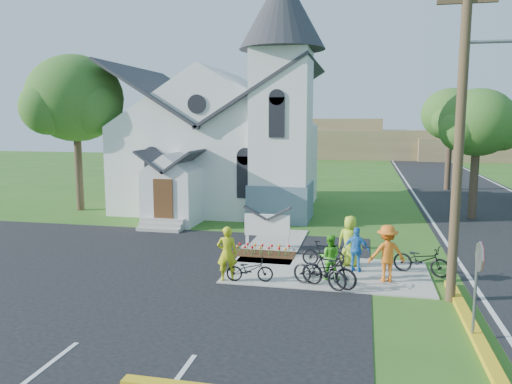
% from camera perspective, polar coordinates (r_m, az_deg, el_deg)
% --- Properties ---
extents(ground, '(120.00, 120.00, 0.00)m').
position_cam_1_polar(ground, '(17.75, 3.13, -9.37)').
color(ground, '#2C5F1B').
rests_on(ground, ground).
extents(parking_lot, '(20.00, 16.00, 0.02)m').
position_cam_1_polar(parking_lot, '(18.40, -20.33, -9.22)').
color(parking_lot, black).
rests_on(parking_lot, ground).
extents(road, '(8.00, 90.00, 0.02)m').
position_cam_1_polar(road, '(32.99, 24.98, -1.91)').
color(road, black).
rests_on(road, ground).
extents(sidewalk, '(7.00, 4.00, 0.05)m').
position_cam_1_polar(sidewalk, '(18.06, 8.15, -9.06)').
color(sidewalk, '#A4A094').
rests_on(sidewalk, ground).
extents(church, '(12.35, 12.00, 13.00)m').
position_cam_1_polar(church, '(30.32, -3.31, 7.97)').
color(church, white).
rests_on(church, ground).
extents(church_sign, '(2.20, 0.40, 1.70)m').
position_cam_1_polar(church_sign, '(20.74, 1.29, -3.85)').
color(church_sign, '#A4A094').
rests_on(church_sign, ground).
extents(flower_bed, '(2.60, 1.10, 0.07)m').
position_cam_1_polar(flower_bed, '(20.12, 0.78, -7.14)').
color(flower_bed, '#39220F').
rests_on(flower_bed, ground).
extents(utility_pole, '(3.45, 0.28, 10.00)m').
position_cam_1_polar(utility_pole, '(15.45, 22.57, 7.76)').
color(utility_pole, '#463323').
rests_on(utility_pole, ground).
extents(stop_sign, '(0.11, 0.76, 2.48)m').
position_cam_1_polar(stop_sign, '(13.31, 24.06, -8.11)').
color(stop_sign, gray).
rests_on(stop_sign, ground).
extents(tree_lot_corner, '(5.60, 5.60, 9.15)m').
position_cam_1_polar(tree_lot_corner, '(31.52, -19.95, 9.98)').
color(tree_lot_corner, '#3B2A20').
rests_on(tree_lot_corner, ground).
extents(tree_road_near, '(4.00, 4.00, 7.05)m').
position_cam_1_polar(tree_road_near, '(29.30, 23.98, 7.20)').
color(tree_road_near, '#3B2A20').
rests_on(tree_road_near, ground).
extents(tree_road_mid, '(4.40, 4.40, 7.80)m').
position_cam_1_polar(tree_road_mid, '(41.21, 21.37, 8.22)').
color(tree_road_mid, '#3B2A20').
rests_on(tree_road_mid, ground).
extents(distant_hills, '(61.00, 10.00, 5.60)m').
position_cam_1_polar(distant_hills, '(73.12, 12.89, 5.48)').
color(distant_hills, brown).
rests_on(distant_hills, ground).
extents(cyclist_0, '(0.75, 0.58, 1.84)m').
position_cam_1_polar(cyclist_0, '(16.70, -3.32, -7.03)').
color(cyclist_0, '#BDC216').
rests_on(cyclist_0, sidewalk).
extents(bike_0, '(1.62, 0.79, 0.82)m').
position_cam_1_polar(bike_0, '(16.71, -0.72, -8.85)').
color(bike_0, black).
rests_on(bike_0, sidewalk).
extents(cyclist_1, '(0.76, 0.60, 1.53)m').
position_cam_1_polar(cyclist_1, '(17.04, 8.40, -7.35)').
color(cyclist_1, green).
rests_on(cyclist_1, sidewalk).
extents(bike_1, '(1.58, 0.51, 0.94)m').
position_cam_1_polar(bike_1, '(18.56, 7.70, -6.99)').
color(bike_1, black).
rests_on(bike_1, sidewalk).
extents(cyclist_2, '(1.00, 0.62, 1.59)m').
position_cam_1_polar(cyclist_2, '(18.03, 11.42, -6.46)').
color(cyclist_2, '#2A80D3').
rests_on(cyclist_2, sidewalk).
extents(bike_2, '(2.04, 1.42, 1.02)m').
position_cam_1_polar(bike_2, '(16.29, 7.28, -9.00)').
color(bike_2, black).
rests_on(bike_2, sidewalk).
extents(cyclist_3, '(1.37, 1.01, 1.90)m').
position_cam_1_polar(cyclist_3, '(17.16, 14.74, -6.78)').
color(cyclist_3, orange).
rests_on(cyclist_3, sidewalk).
extents(bike_3, '(1.95, 1.08, 1.13)m').
position_cam_1_polar(bike_3, '(16.26, 8.33, -8.85)').
color(bike_3, black).
rests_on(bike_3, sidewalk).
extents(cyclist_4, '(1.02, 0.78, 1.86)m').
position_cam_1_polar(cyclist_4, '(18.70, 10.68, -5.48)').
color(cyclist_4, '#B0D327').
rests_on(cyclist_4, sidewalk).
extents(bike_4, '(2.07, 1.40, 1.03)m').
position_cam_1_polar(bike_4, '(18.34, 18.37, -7.37)').
color(bike_4, black).
rests_on(bike_4, sidewalk).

